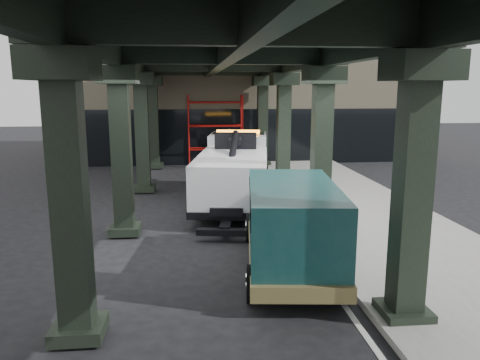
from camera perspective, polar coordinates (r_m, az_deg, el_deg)
ground at (r=12.73m, az=0.51°, el=-8.97°), size 90.00×90.00×0.00m
sidewalk at (r=15.66m, az=16.32°, el=-5.27°), size 5.00×40.00×0.15m
lane_stripe at (r=14.86m, az=6.20°, el=-6.03°), size 0.12×38.00×0.01m
viaduct at (r=13.95m, az=-2.10°, el=15.59°), size 7.40×32.00×6.40m
building at (r=32.05m, az=0.07°, el=10.46°), size 22.00×10.00×8.00m
scaffolding at (r=26.65m, az=-3.03°, el=6.24°), size 3.08×0.88×4.00m
tow_truck at (r=18.11m, az=-0.57°, el=1.54°), size 3.57×8.72×2.78m
towed_van at (r=11.33m, az=6.26°, el=-5.33°), size 2.68×5.60×2.19m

